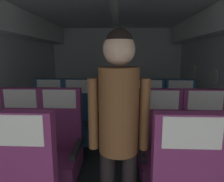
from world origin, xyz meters
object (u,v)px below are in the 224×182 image
object	(u,v)px
seat_c_left_window	(49,122)
seat_c_right_aisle	(180,124)
seat_b_left_aisle	(59,149)
seat_b_right_aisle	(205,152)
seat_c_right_window	(149,123)
seat_c_left_aisle	(77,122)
seat_b_right_window	(161,151)
seat_b_left_window	(20,148)
flight_attendant	(119,119)

from	to	relation	value
seat_c_left_window	seat_c_right_aisle	distance (m)	1.97
seat_b_left_aisle	seat_b_right_aisle	size ratio (longest dim) A/B	1.00
seat_b_right_aisle	seat_c_right_aisle	bearing A→B (deg)	89.69
seat_b_right_aisle	seat_c_right_window	world-z (taller)	same
seat_b_left_aisle	seat_c_left_aisle	world-z (taller)	same
seat_b_right_window	seat_c_left_aisle	xyz separation A→B (m)	(-1.08, 0.86, 0.00)
seat_b_left_window	seat_c_right_aisle	distance (m)	2.14
seat_b_right_aisle	seat_c_left_aisle	size ratio (longest dim) A/B	1.00
flight_attendant	seat_b_left_window	bearing A→B (deg)	-16.20
seat_c_left_window	seat_c_left_aisle	bearing A→B (deg)	0.97
seat_b_left_window	seat_c_right_aisle	bearing A→B (deg)	23.91
seat_c_right_aisle	flight_attendant	bearing A→B (deg)	-121.46
seat_b_left_aisle	seat_b_right_aisle	world-z (taller)	same
seat_b_right_window	flight_attendant	world-z (taller)	flight_attendant
seat_b_right_window	seat_c_left_window	world-z (taller)	same
seat_b_right_window	seat_c_right_window	xyz separation A→B (m)	(0.00, 0.87, 0.00)
seat_b_right_window	seat_c_left_window	bearing A→B (deg)	150.55
seat_b_left_window	seat_c_left_aisle	size ratio (longest dim) A/B	1.00
seat_b_left_window	seat_c_left_window	size ratio (longest dim) A/B	1.00
seat_c_right_aisle	seat_b_left_aisle	bearing A→B (deg)	-150.42
seat_b_left_aisle	seat_c_right_window	distance (m)	1.39
seat_c_left_window	seat_c_right_window	size ratio (longest dim) A/B	1.00
seat_c_left_aisle	seat_c_right_window	xyz separation A→B (m)	(1.08, 0.01, 0.00)
seat_c_right_window	flight_attendant	size ratio (longest dim) A/B	0.68
seat_b_left_aisle	seat_c_right_window	xyz separation A→B (m)	(1.08, 0.88, 0.00)
seat_b_left_aisle	seat_b_right_window	world-z (taller)	same
flight_attendant	seat_b_left_aisle	bearing A→B (deg)	-29.96
seat_c_right_aisle	seat_c_left_aisle	bearing A→B (deg)	-179.90
seat_c_right_aisle	seat_c_left_window	bearing A→B (deg)	-179.71
flight_attendant	seat_c_right_window	bearing A→B (deg)	-94.10
seat_b_right_aisle	flight_attendant	world-z (taller)	flight_attendant
seat_c_left_window	seat_c_right_aisle	size ratio (longest dim) A/B	1.00
seat_b_right_aisle	flight_attendant	xyz separation A→B (m)	(-0.89, -0.59, 0.54)
seat_c_left_window	seat_c_left_aisle	xyz separation A→B (m)	(0.44, 0.01, 0.00)
seat_b_left_window	flight_attendant	distance (m)	1.33
seat_b_right_window	seat_c_right_window	distance (m)	0.87
seat_b_left_window	seat_c_right_aisle	world-z (taller)	same
seat_c_right_window	flight_attendant	world-z (taller)	flight_attendant
seat_b_left_window	flight_attendant	xyz separation A→B (m)	(1.07, -0.59, 0.54)
seat_b_right_aisle	seat_c_right_window	distance (m)	0.98
seat_c_right_aisle	seat_c_right_window	bearing A→B (deg)	178.63
seat_b_left_window	seat_b_right_window	distance (m)	1.51
seat_b_left_aisle	seat_c_left_aisle	distance (m)	0.87
seat_c_left_window	seat_b_left_window	bearing A→B (deg)	-89.55
seat_b_left_aisle	seat_c_left_window	bearing A→B (deg)	116.90
seat_b_left_window	seat_c_right_window	distance (m)	1.75
seat_b_right_window	flight_attendant	distance (m)	0.91
seat_b_right_aisle	seat_c_right_aisle	xyz separation A→B (m)	(0.00, 0.86, 0.00)
seat_c_right_window	seat_b_left_window	bearing A→B (deg)	-149.77
seat_c_right_window	seat_b_right_aisle	bearing A→B (deg)	-63.01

